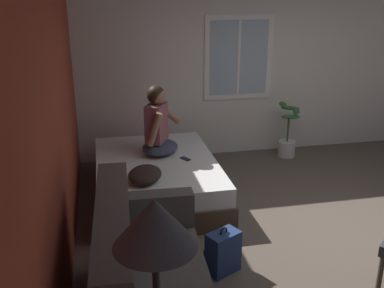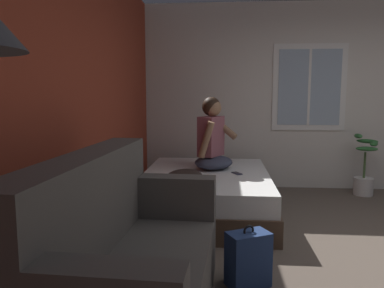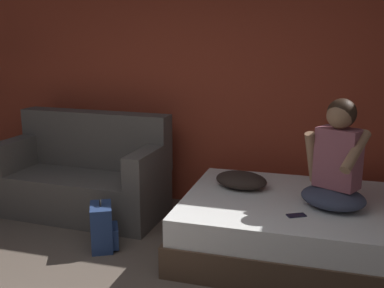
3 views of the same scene
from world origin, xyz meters
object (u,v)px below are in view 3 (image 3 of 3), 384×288
at_px(person_seated, 336,164).
at_px(backpack, 103,228).
at_px(couch, 86,176).
at_px(cell_phone, 296,215).
at_px(throw_pillow, 241,180).
at_px(bed, 302,228).

height_order(person_seated, backpack, person_seated).
xyz_separation_m(couch, backpack, (0.57, -0.75, -0.20)).
relative_size(person_seated, cell_phone, 6.08).
distance_m(throw_pillow, cell_phone, 0.77).
xyz_separation_m(couch, person_seated, (2.48, -0.43, 0.44)).
distance_m(couch, cell_phone, 2.33).
height_order(person_seated, cell_phone, person_seated).
height_order(bed, person_seated, person_seated).
height_order(couch, person_seated, person_seated).
xyz_separation_m(bed, cell_phone, (-0.04, -0.36, 0.25)).
bearing_deg(backpack, couch, 127.30).
relative_size(bed, person_seated, 2.33).
relative_size(bed, throw_pillow, 4.26).
bearing_deg(couch, throw_pillow, -5.88).
distance_m(couch, backpack, 0.97).
height_order(couch, throw_pillow, couch).
relative_size(backpack, throw_pillow, 0.95).
relative_size(couch, person_seated, 1.98).
xyz_separation_m(bed, couch, (-2.24, 0.37, 0.16)).
bearing_deg(bed, backpack, -167.04).
bearing_deg(person_seated, bed, 164.36).
relative_size(couch, cell_phone, 12.04).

